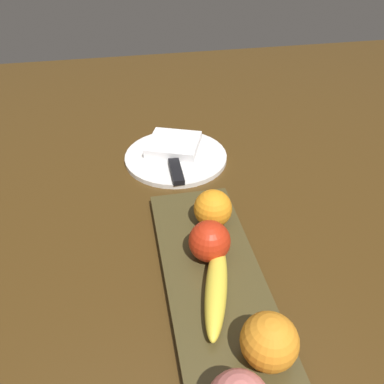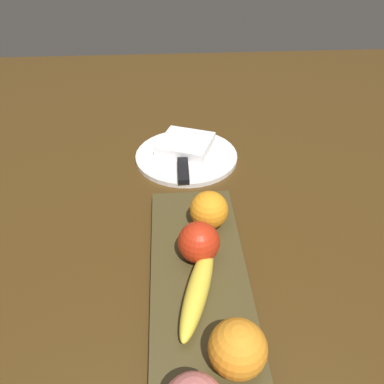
{
  "view_description": "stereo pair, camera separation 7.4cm",
  "coord_description": "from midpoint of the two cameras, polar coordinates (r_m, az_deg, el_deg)",
  "views": [
    {
      "loc": [
        -0.33,
        0.14,
        0.5
      ],
      "look_at": [
        0.25,
        0.03,
        0.05
      ],
      "focal_mm": 36.61,
      "sensor_mm": 36.0,
      "label": 1
    },
    {
      "loc": [
        -0.34,
        0.06,
        0.5
      ],
      "look_at": [
        0.25,
        0.03,
        0.05
      ],
      "focal_mm": 36.61,
      "sensor_mm": 36.0,
      "label": 2
    }
  ],
  "objects": [
    {
      "name": "orange_near_apple",
      "position": [
        0.52,
        6.99,
        -21.02
      ],
      "size": [
        0.07,
        0.07,
        0.07
      ],
      "primitive_type": "sphere",
      "color": "orange",
      "rests_on": "fruit_tray"
    },
    {
      "name": "fruit_tray",
      "position": [
        0.62,
        0.11,
        -14.09
      ],
      "size": [
        0.47,
        0.15,
        0.02
      ],
      "primitive_type": "cube",
      "color": "#463C1F",
      "rests_on": "ground_plane"
    },
    {
      "name": "dinner_plate",
      "position": [
        0.92,
        -4.65,
        5.03
      ],
      "size": [
        0.24,
        0.24,
        0.01
      ],
      "primitive_type": "cylinder",
      "color": "white",
      "rests_on": "ground_plane"
    },
    {
      "name": "ground_plane",
      "position": [
        0.61,
        3.55,
        -17.75
      ],
      "size": [
        2.4,
        2.4,
        0.0
      ],
      "primitive_type": "plane",
      "color": "#452D11"
    },
    {
      "name": "knife",
      "position": [
        0.87,
        -4.89,
        3.45
      ],
      "size": [
        0.18,
        0.03,
        0.01
      ],
      "rotation": [
        0.0,
        0.0,
        -0.01
      ],
      "color": "silver",
      "rests_on": "dinner_plate"
    },
    {
      "name": "apple",
      "position": [
        0.63,
        -0.79,
        -7.32
      ],
      "size": [
        0.07,
        0.07,
        0.07
      ],
      "primitive_type": "sphere",
      "color": "red",
      "rests_on": "fruit_tray"
    },
    {
      "name": "folded_napkin",
      "position": [
        0.94,
        -4.94,
        6.83
      ],
      "size": [
        0.15,
        0.15,
        0.02
      ],
      "primitive_type": "cube",
      "rotation": [
        0.0,
        0.0,
        -0.37
      ],
      "color": "white",
      "rests_on": "dinner_plate"
    },
    {
      "name": "banana",
      "position": [
        0.59,
        -0.09,
        -13.88
      ],
      "size": [
        0.18,
        0.08,
        0.03
      ],
      "primitive_type": "ellipsoid",
      "rotation": [
        0.0,
        0.0,
        -0.29
      ],
      "color": "yellow",
      "rests_on": "fruit_tray"
    },
    {
      "name": "orange_near_banana",
      "position": [
        0.69,
        -0.09,
        -2.55
      ],
      "size": [
        0.07,
        0.07,
        0.07
      ],
      "primitive_type": "sphere",
      "color": "orange",
      "rests_on": "fruit_tray"
    }
  ]
}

